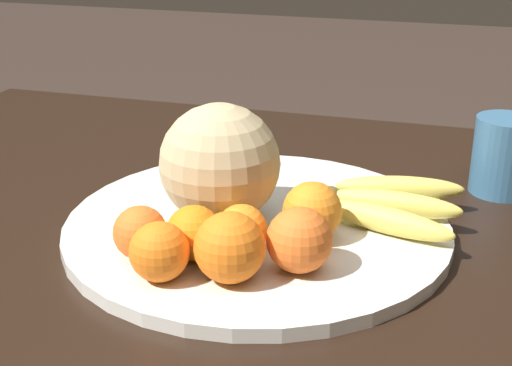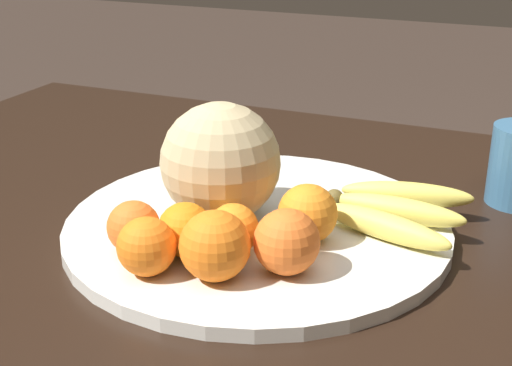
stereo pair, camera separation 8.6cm
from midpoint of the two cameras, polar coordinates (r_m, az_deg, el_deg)
name	(u,v)px [view 2 (the right image)]	position (r m, az deg, el deg)	size (l,w,h in m)	color
kitchen_table	(254,295)	(0.93, 2.56, -9.05)	(1.43, 1.05, 0.72)	black
fruit_bowl	(256,225)	(0.89, 2.79, -3.48)	(0.48, 0.48, 0.02)	silver
melon	(220,162)	(0.86, -0.01, 1.61)	(0.15, 0.15, 0.15)	tan
banana_bunch	(395,209)	(0.90, 13.82, -2.11)	(0.18, 0.18, 0.03)	brown
orange_front_left	(134,227)	(0.80, -6.75, -3.58)	(0.06, 0.06, 0.06)	orange
orange_front_right	(215,246)	(0.74, 0.03, -5.13)	(0.08, 0.08, 0.08)	orange
orange_mid_center	(308,214)	(0.82, 7.16, -2.51)	(0.07, 0.07, 0.07)	orange
orange_back_left	(287,242)	(0.76, 5.76, -4.78)	(0.07, 0.07, 0.07)	orange
orange_back_right	(147,246)	(0.75, -5.52, -5.16)	(0.06, 0.06, 0.06)	orange
orange_top_small	(233,229)	(0.79, 1.28, -3.78)	(0.06, 0.06, 0.06)	orange
orange_side_extra	(185,230)	(0.79, -2.56, -3.83)	(0.06, 0.06, 0.06)	orange
produce_tag	(243,232)	(0.85, 1.85, -4.01)	(0.11, 0.06, 0.00)	white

